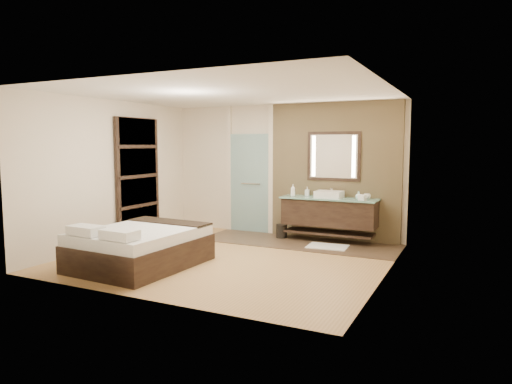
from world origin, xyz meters
The scene contains 15 objects.
floor centered at (0.00, 0.00, 0.00)m, with size 5.00×5.00×0.00m, color #9D7241.
tile_strip centered at (0.60, 1.60, 0.01)m, with size 3.80×1.30×0.01m, color #3A2B1F.
stone_wall centered at (1.10, 2.21, 1.35)m, with size 2.60×0.08×2.70m, color tan.
vanity centered at (1.10, 1.92, 0.58)m, with size 1.85×0.55×0.88m.
mirror_unit centered at (1.10, 2.16, 1.65)m, with size 1.06×0.04×0.96m.
frosted_door centered at (-0.75, 2.20, 1.14)m, with size 1.10×0.12×2.70m.
shoji_partition centered at (-2.43, 0.60, 1.21)m, with size 0.06×1.20×2.40m.
bed centered at (-1.02, -1.05, 0.30)m, with size 1.59×1.95×0.72m.
bath_mat centered at (1.22, 1.44, 0.02)m, with size 0.72×0.50×0.02m, color white.
waste_bin centered at (0.14, 1.85, 0.14)m, with size 0.22×0.22×0.28m, color black.
tissue_box centered at (1.76, 1.78, 0.92)m, with size 0.12×0.12×0.10m, color white.
soap_bottle_a centered at (0.39, 1.82, 0.98)m, with size 0.09×0.09×0.24m, color white.
soap_bottle_b centered at (0.61, 2.05, 0.95)m, with size 0.08×0.08×0.18m, color #B2B2B2.
soap_bottle_c centered at (1.68, 1.85, 0.94)m, with size 0.12×0.12×0.15m, color silver.
cup centered at (1.80, 2.00, 0.91)m, with size 0.13×0.13×0.10m, color white.
Camera 1 is at (3.61, -6.51, 1.89)m, focal length 32.00 mm.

